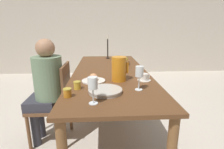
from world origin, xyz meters
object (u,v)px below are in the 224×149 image
Objects in this scene: wine_glass_water at (139,73)px; chair_person_side at (56,102)px; wine_glass_juice at (93,85)px; candlestick_tall at (108,50)px; teacup_near_person at (144,78)px; fruit_bowl at (123,62)px; serving_tray at (105,91)px; jam_jar_amber at (67,92)px; person_seated at (46,84)px; jam_jar_red at (77,85)px; bread_plate at (93,79)px; red_pitcher at (119,69)px.

chair_person_side is at bearing 150.72° from wine_glass_water.
wine_glass_juice is 1.74m from candlestick_tall.
fruit_bowl reaches higher than teacup_near_person.
candlestick_tall is (-0.19, 0.50, 0.11)m from fruit_bowl.
teacup_near_person reaches higher than serving_tray.
wine_glass_water is 0.44m from wine_glass_juice.
teacup_near_person is at bearing 29.09° from jam_jar_amber.
wine_glass_water is at bearing -116.00° from person_seated.
candlestick_tall is at bearing 77.84° from jam_jar_red.
person_seated is 0.56m from bread_plate.
wine_glass_juice is 2.85× the size of jam_jar_amber.
fruit_bowl is (0.89, 0.54, 0.12)m from person_seated.
person_seated is at bearing -148.52° from fruit_bowl.
candlestick_tall is (0.70, 1.05, 0.23)m from person_seated.
serving_tray is at bearing -92.77° from candlestick_tall.
jam_jar_red is at bearing -118.14° from fruit_bowl.
wine_glass_juice is 0.26m from jam_jar_amber.
chair_person_side is 0.57m from bread_plate.
bread_plate is (0.43, -0.20, 0.31)m from chair_person_side.
chair_person_side is 3.93× the size of bread_plate.
bread_plate is (0.52, -0.18, 0.10)m from person_seated.
wine_glass_water is 1.50m from candlestick_tall.
jam_jar_red is at bearing -102.16° from candlestick_tall.
serving_tray is 0.26m from jam_jar_red.
person_seated is at bearing 135.03° from jam_jar_red.
teacup_near_person is 0.48× the size of serving_tray.
red_pitcher is 1.22m from candlestick_tall.
fruit_bowl is 0.51× the size of candlestick_tall.
jam_jar_amber is 0.18m from jam_jar_red.
jam_jar_red is (-0.13, -0.21, 0.02)m from bread_plate.
chair_person_side is 6.75× the size of teacup_near_person.
teacup_near_person is 0.49m from serving_tray.
bread_plate is 0.82m from fruit_bowl.
wine_glass_water is 1.06× the size of wine_glass_juice.
teacup_near_person is 0.36× the size of candlestick_tall.
person_seated is 3.16× the size of candlestick_tall.
serving_tray is 0.74× the size of candlestick_tall.
wine_glass_water is at bearing -33.61° from bread_plate.
bread_plate reaches higher than jam_jar_amber.
wine_glass_juice is 0.70m from teacup_near_person.
wine_glass_juice is 0.52× the size of candlestick_tall.
teacup_near_person is 0.71× the size of fruit_bowl.
chair_person_side is at bearing -146.65° from fruit_bowl.
jam_jar_red reaches higher than serving_tray.
fruit_bowl is (0.80, 0.53, 0.33)m from chair_person_side.
serving_tray is at bearing -127.92° from person_seated.
fruit_bowl reaches higher than jam_jar_red.
jam_jar_red is at bearing 116.16° from wine_glass_juice.
candlestick_tall reaches higher than jam_jar_amber.
chair_person_side is 0.77× the size of person_seated.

